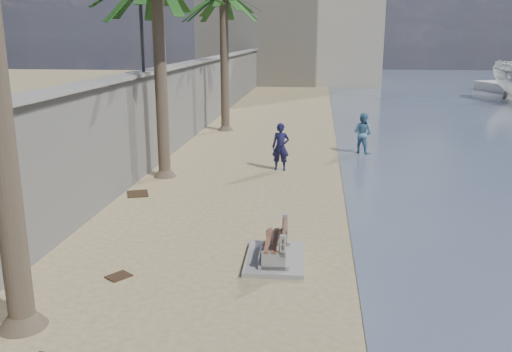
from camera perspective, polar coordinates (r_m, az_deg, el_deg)
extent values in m
cube|color=gray|center=(27.88, -6.60, 8.08)|extent=(0.45, 70.00, 3.50)
cube|color=gray|center=(27.73, -6.71, 11.78)|extent=(0.80, 70.00, 0.12)
cube|color=#B7AA93|center=(59.09, 3.73, 16.63)|extent=(18.00, 12.00, 14.00)
cube|color=gray|center=(12.17, 2.03, -8.69)|extent=(1.34, 1.92, 0.10)
cylinder|color=brown|center=(18.95, -10.00, 10.16)|extent=(0.42, 0.42, 6.94)
cylinder|color=brown|center=(28.36, -3.33, 11.76)|extent=(0.44, 0.44, 6.95)
imported|color=#151539|center=(19.96, 2.61, 3.43)|extent=(0.77, 0.56, 2.01)
imported|color=teal|center=(23.35, 11.17, 4.67)|extent=(1.15, 1.09, 1.90)
cube|color=#382616|center=(17.50, -12.35, -1.84)|extent=(0.88, 0.98, 0.03)
cube|color=#382616|center=(11.78, -14.26, -10.19)|extent=(0.57, 0.60, 0.03)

